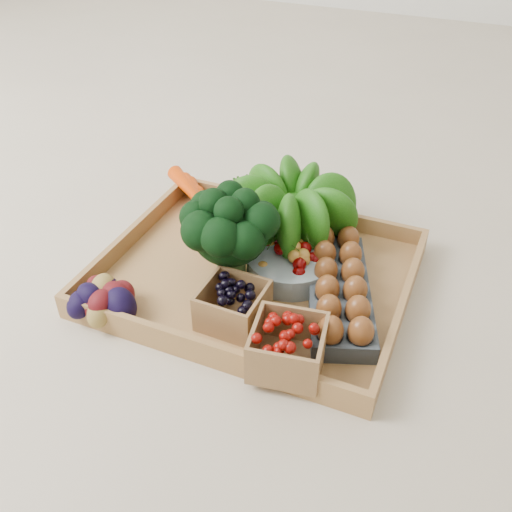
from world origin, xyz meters
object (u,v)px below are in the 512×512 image
at_px(cherry_bowl, 290,264).
at_px(egg_carton, 339,293).
at_px(broccoli, 231,249).
at_px(tray, 256,278).

distance_m(cherry_bowl, egg_carton, 0.11).
distance_m(broccoli, cherry_bowl, 0.12).
bearing_deg(tray, broccoli, -145.22).
height_order(tray, egg_carton, egg_carton).
relative_size(broccoli, cherry_bowl, 1.08).
bearing_deg(tray, egg_carton, -3.35).
bearing_deg(egg_carton, broccoli, 164.67).
relative_size(tray, egg_carton, 1.86).
xyz_separation_m(tray, cherry_bowl, (0.06, 0.03, 0.03)).
distance_m(tray, broccoli, 0.09).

